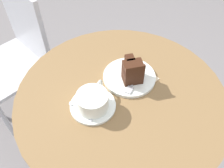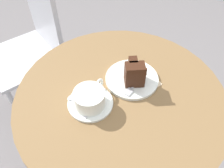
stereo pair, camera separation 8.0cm
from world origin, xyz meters
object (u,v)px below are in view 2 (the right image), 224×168
object	(u,v)px
teaspoon	(75,104)
cake_slice	(134,73)
coffee_cup	(90,98)
fork	(134,86)
napkin	(137,80)
cake_plate	(132,79)
saucer	(90,103)
cafe_chair	(34,43)

from	to	relation	value
teaspoon	cake_slice	world-z (taller)	cake_slice
coffee_cup	cake_slice	bearing A→B (deg)	-30.07
fork	napkin	world-z (taller)	fork
cake_plate	cake_slice	bearing A→B (deg)	-135.97
fork	teaspoon	bearing A→B (deg)	-34.62
fork	saucer	bearing A→B (deg)	-30.74
cafe_chair	napkin	bearing A→B (deg)	12.82
cake_slice	saucer	bearing A→B (deg)	148.23
saucer	cake_slice	distance (m)	0.18
saucer	cake_slice	world-z (taller)	cake_slice
cake_plate	cafe_chair	world-z (taller)	cafe_chair
cake_slice	fork	world-z (taller)	cake_slice
cake_plate	napkin	distance (m)	0.02
saucer	fork	size ratio (longest dim) A/B	1.17
fork	napkin	bearing A→B (deg)	-166.94
cake_slice	cafe_chair	size ratio (longest dim) A/B	0.11
napkin	cafe_chair	bearing A→B (deg)	76.02
saucer	coffee_cup	world-z (taller)	coffee_cup
teaspoon	cake_plate	world-z (taller)	teaspoon
cafe_chair	saucer	bearing A→B (deg)	-3.35
cake_plate	fork	bearing A→B (deg)	-147.28
cake_plate	napkin	world-z (taller)	cake_plate
coffee_cup	cake_slice	xyz separation A→B (m)	(0.15, -0.09, 0.01)
cake_slice	napkin	bearing A→B (deg)	-15.53
teaspoon	cafe_chair	size ratio (longest dim) A/B	0.12
cake_slice	napkin	xyz separation A→B (m)	(0.02, -0.01, -0.05)
cake_plate	saucer	bearing A→B (deg)	153.74
coffee_cup	napkin	distance (m)	0.20
cafe_chair	coffee_cup	bearing A→B (deg)	-3.54
cake_plate	fork	xyz separation A→B (m)	(-0.04, -0.02, 0.01)
teaspoon	napkin	world-z (taller)	teaspoon
coffee_cup	cake_slice	world-z (taller)	cake_slice
cake_plate	cake_slice	xyz separation A→B (m)	(-0.01, -0.01, 0.05)
saucer	napkin	world-z (taller)	saucer
coffee_cup	cake_plate	distance (m)	0.19
napkin	cafe_chair	size ratio (longest dim) A/B	0.20
coffee_cup	fork	world-z (taller)	coffee_cup
saucer	cafe_chair	distance (m)	0.72
fork	cafe_chair	bearing A→B (deg)	-99.16
saucer	cake_plate	world-z (taller)	cake_plate
teaspoon	napkin	size ratio (longest dim) A/B	0.59
coffee_cup	saucer	bearing A→B (deg)	35.58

